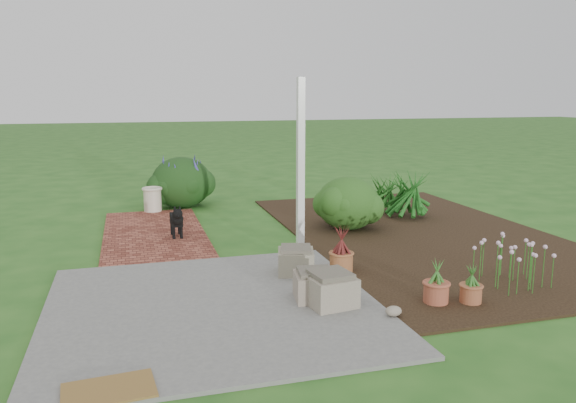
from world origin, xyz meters
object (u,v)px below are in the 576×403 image
object	(u,v)px
black_dog	(176,219)
evergreen_shrub	(348,202)
cream_ceramic_urn	(153,200)
stone_trough_near	(330,291)

from	to	relation	value
black_dog	evergreen_shrub	distance (m)	2.86
black_dog	cream_ceramic_urn	bearing A→B (deg)	95.63
black_dog	cream_ceramic_urn	size ratio (longest dim) A/B	1.28
stone_trough_near	evergreen_shrub	size ratio (longest dim) A/B	0.45
stone_trough_near	cream_ceramic_urn	xyz separation A→B (m)	(-1.60, 5.56, 0.07)
evergreen_shrub	black_dog	bearing A→B (deg)	178.00
stone_trough_near	cream_ceramic_urn	world-z (taller)	cream_ceramic_urn
stone_trough_near	cream_ceramic_urn	size ratio (longest dim) A/B	1.06
stone_trough_near	cream_ceramic_urn	distance (m)	5.79
stone_trough_near	cream_ceramic_urn	bearing A→B (deg)	106.08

